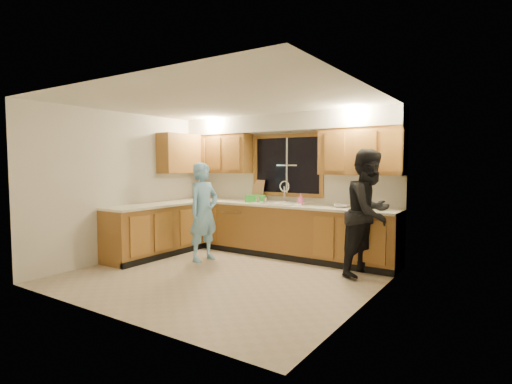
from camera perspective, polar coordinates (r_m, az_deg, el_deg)
floor at (r=5.95m, az=-4.70°, el=-11.84°), size 4.20×4.20×0.00m
ceiling at (r=5.79m, az=-4.85°, el=12.72°), size 4.20×4.20×0.00m
wall_back at (r=7.32m, az=4.49°, el=1.08°), size 4.20×0.00×4.20m
wall_left at (r=7.22m, az=-17.97°, el=0.86°), size 0.00×3.80×3.80m
wall_right at (r=4.73m, az=15.62°, el=-0.65°), size 0.00×3.80×3.80m
base_cabinets_back at (r=7.14m, az=3.28°, el=-5.52°), size 4.20×0.60×0.88m
base_cabinets_left at (r=7.31m, az=-14.20°, el=-5.43°), size 0.60×1.90×0.88m
countertop_back at (r=7.07m, az=3.23°, el=-1.86°), size 4.20×0.63×0.04m
countertop_left at (r=7.24m, az=-14.18°, el=-1.84°), size 0.63×1.90×0.04m
upper_cabinets_left at (r=7.97m, az=-5.11°, el=5.45°), size 1.35×0.33×0.75m
upper_cabinets_right at (r=6.58m, az=14.77°, el=5.64°), size 1.35×0.33×0.75m
upper_cabinets_return at (r=7.84m, az=-10.86°, el=5.42°), size 0.33×0.90×0.75m
soffit at (r=7.19m, az=3.85°, el=9.81°), size 4.20×0.35×0.30m
window_frame at (r=7.30m, az=4.46°, el=3.82°), size 1.44×0.03×1.14m
sink at (r=7.09m, az=3.31°, el=-2.13°), size 0.86×0.52×0.57m
dishwasher at (r=7.60m, az=-2.33°, el=-5.17°), size 0.60×0.56×0.82m
stove at (r=6.94m, az=-17.70°, el=-5.91°), size 0.58×0.75×0.90m
man at (r=6.75m, az=-7.49°, el=-2.82°), size 0.45×0.64×1.65m
woman at (r=6.00m, az=15.89°, el=-2.86°), size 0.91×1.05×1.84m
knife_block at (r=8.17m, az=-7.33°, el=-0.10°), size 0.16×0.14×0.24m
cutting_board at (r=7.56m, az=0.26°, el=0.22°), size 0.32×0.19×0.40m
dish_crate at (r=7.34m, az=-0.10°, el=-0.96°), size 0.35×0.33×0.13m
soap_bottle at (r=6.94m, az=6.38°, el=-1.01°), size 0.12×0.12×0.20m
bowl at (r=6.59m, az=12.04°, el=-1.96°), size 0.26×0.26×0.05m
can_left at (r=7.05m, az=0.31°, el=-1.18°), size 0.09×0.09×0.13m
can_right at (r=7.01m, az=1.34°, el=-1.25°), size 0.08×0.08×0.12m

